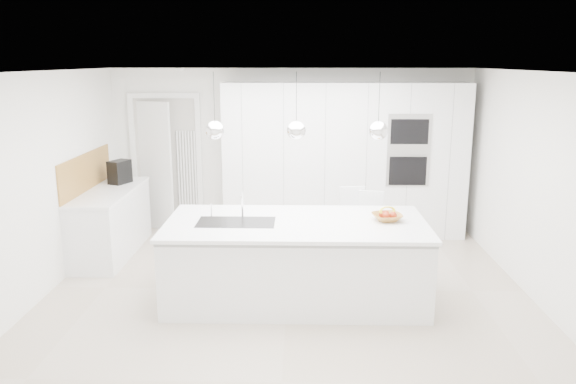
{
  "coord_description": "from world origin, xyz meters",
  "views": [
    {
      "loc": [
        0.15,
        -6.13,
        2.61
      ],
      "look_at": [
        0.0,
        0.3,
        1.1
      ],
      "focal_mm": 35.0,
      "sensor_mm": 36.0,
      "label": 1
    }
  ],
  "objects_px": {
    "island_base": "(296,264)",
    "bar_stool_right": "(371,232)",
    "espresso_machine": "(120,172)",
    "fruit_bowl": "(387,217)",
    "bar_stool_left": "(352,230)"
  },
  "relations": [
    {
      "from": "fruit_bowl",
      "to": "bar_stool_right",
      "type": "relative_size",
      "value": 0.32
    },
    {
      "from": "espresso_machine",
      "to": "bar_stool_left",
      "type": "distance_m",
      "value": 3.42
    },
    {
      "from": "espresso_machine",
      "to": "fruit_bowl",
      "type": "bearing_deg",
      "value": -3.71
    },
    {
      "from": "island_base",
      "to": "bar_stool_left",
      "type": "height_order",
      "value": "bar_stool_left"
    },
    {
      "from": "fruit_bowl",
      "to": "bar_stool_left",
      "type": "distance_m",
      "value": 1.03
    },
    {
      "from": "fruit_bowl",
      "to": "espresso_machine",
      "type": "distance_m",
      "value": 3.98
    },
    {
      "from": "island_base",
      "to": "espresso_machine",
      "type": "distance_m",
      "value": 3.25
    },
    {
      "from": "fruit_bowl",
      "to": "espresso_machine",
      "type": "xyz_separation_m",
      "value": [
        -3.53,
        1.84,
        0.13
      ]
    },
    {
      "from": "island_base",
      "to": "fruit_bowl",
      "type": "height_order",
      "value": "fruit_bowl"
    },
    {
      "from": "island_base",
      "to": "bar_stool_right",
      "type": "distance_m",
      "value": 1.34
    },
    {
      "from": "bar_stool_right",
      "to": "island_base",
      "type": "bearing_deg",
      "value": -123.68
    },
    {
      "from": "espresso_machine",
      "to": "bar_stool_left",
      "type": "height_order",
      "value": "espresso_machine"
    },
    {
      "from": "espresso_machine",
      "to": "bar_stool_left",
      "type": "xyz_separation_m",
      "value": [
        3.24,
        -0.95,
        -0.54
      ]
    },
    {
      "from": "island_base",
      "to": "bar_stool_left",
      "type": "xyz_separation_m",
      "value": [
        0.71,
        0.99,
        0.09
      ]
    },
    {
      "from": "island_base",
      "to": "bar_stool_right",
      "type": "xyz_separation_m",
      "value": [
        0.94,
        0.95,
        0.07
      ]
    }
  ]
}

